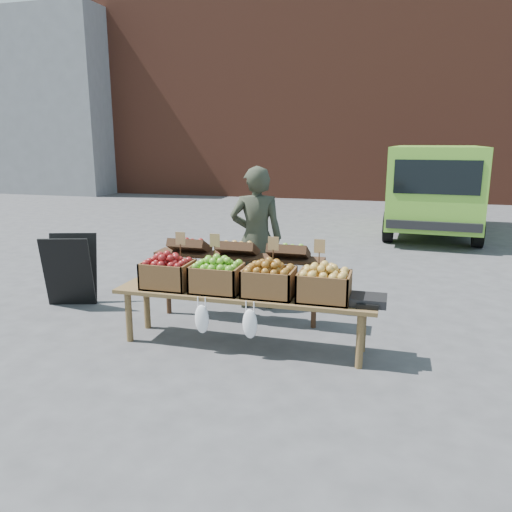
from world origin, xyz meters
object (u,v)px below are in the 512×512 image
(chalkboard_sign, at_px, (71,270))
(delivery_van, at_px, (434,190))
(crate_green_apples, at_px, (324,286))
(crate_russet_pears, at_px, (217,278))
(back_table, at_px, (238,278))
(display_bench, at_px, (243,320))
(weighing_scale, at_px, (368,300))
(vendor, at_px, (256,238))
(crate_red_apples, at_px, (269,282))
(crate_golden_apples, at_px, (168,274))

(chalkboard_sign, bearing_deg, delivery_van, 36.93)
(chalkboard_sign, xyz_separation_m, crate_green_apples, (3.37, -0.71, 0.25))
(chalkboard_sign, distance_m, crate_russet_pears, 2.39)
(delivery_van, distance_m, back_table, 7.17)
(display_bench, relative_size, weighing_scale, 7.94)
(vendor, height_order, weighing_scale, vendor)
(crate_russet_pears, bearing_deg, display_bench, 0.00)
(back_table, xyz_separation_m, crate_green_apples, (1.11, -0.72, 0.19))
(chalkboard_sign, height_order, weighing_scale, chalkboard_sign)
(crate_red_apples, bearing_deg, crate_green_apples, 0.00)
(weighing_scale, bearing_deg, back_table, 154.80)
(back_table, height_order, crate_green_apples, back_table)
(crate_golden_apples, height_order, crate_red_apples, same)
(crate_golden_apples, bearing_deg, vendor, 63.78)
(weighing_scale, bearing_deg, crate_green_apples, 180.00)
(crate_green_apples, bearing_deg, weighing_scale, 0.00)
(crate_golden_apples, bearing_deg, delivery_van, 67.27)
(crate_red_apples, xyz_separation_m, crate_green_apples, (0.55, 0.00, 0.00))
(crate_golden_apples, bearing_deg, weighing_scale, 0.00)
(crate_green_apples, relative_size, weighing_scale, 1.47)
(chalkboard_sign, xyz_separation_m, weighing_scale, (3.79, -0.71, 0.15))
(chalkboard_sign, xyz_separation_m, back_table, (2.26, 0.01, 0.06))
(display_bench, bearing_deg, back_table, 111.26)
(chalkboard_sign, height_order, display_bench, chalkboard_sign)
(crate_green_apples, height_order, weighing_scale, crate_green_apples)
(back_table, relative_size, crate_red_apples, 4.20)
(vendor, relative_size, crate_green_apples, 3.58)
(vendor, distance_m, chalkboard_sign, 2.44)
(vendor, bearing_deg, crate_green_apples, 115.35)
(crate_red_apples, bearing_deg, delivery_van, 74.87)
(chalkboard_sign, xyz_separation_m, display_bench, (2.54, -0.71, -0.18))
(vendor, distance_m, crate_green_apples, 1.64)
(vendor, bearing_deg, weighing_scale, 125.18)
(vendor, distance_m, back_table, 0.66)
(chalkboard_sign, distance_m, crate_golden_apples, 1.88)
(delivery_van, distance_m, crate_green_apples, 7.55)
(delivery_van, relative_size, crate_russet_pears, 8.79)
(crate_russet_pears, bearing_deg, crate_red_apples, 0.00)
(crate_russet_pears, xyz_separation_m, weighing_scale, (1.52, 0.00, -0.10))
(delivery_van, xyz_separation_m, vendor, (-2.48, -6.15, -0.09))
(chalkboard_sign, bearing_deg, display_bench, -32.85)
(weighing_scale, bearing_deg, vendor, 139.25)
(crate_red_apples, relative_size, crate_green_apples, 1.00)
(chalkboard_sign, xyz_separation_m, crate_russet_pears, (2.27, -0.71, 0.25))
(vendor, height_order, crate_green_apples, vendor)
(chalkboard_sign, bearing_deg, vendor, -4.12)
(crate_golden_apples, distance_m, crate_green_apples, 1.65)
(back_table, height_order, crate_golden_apples, back_table)
(back_table, distance_m, crate_green_apples, 1.33)
(chalkboard_sign, bearing_deg, crate_green_apples, -29.17)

